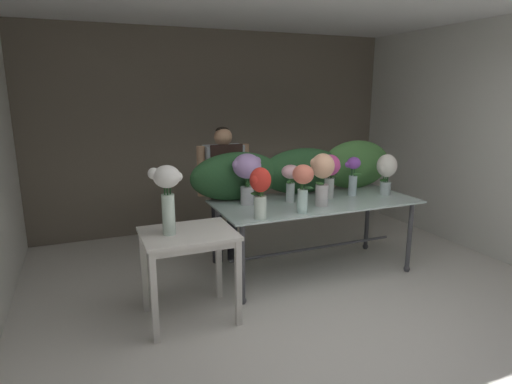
# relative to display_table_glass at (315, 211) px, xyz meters

# --- Properties ---
(ground_plane) EXTENTS (8.37, 8.37, 0.00)m
(ground_plane) POSITION_rel_display_table_glass_xyz_m (-0.40, 0.20, -0.70)
(ground_plane) COLOR silver
(wall_back) EXTENTS (5.30, 0.12, 2.76)m
(wall_back) POSITION_rel_display_table_glass_xyz_m (-0.40, 2.10, 0.68)
(wall_back) COLOR #706656
(wall_back) RESTS_ON ground
(wall_right) EXTENTS (0.12, 3.92, 2.76)m
(wall_right) POSITION_rel_display_table_glass_xyz_m (2.25, 0.20, 0.68)
(wall_right) COLOR silver
(wall_right) RESTS_ON ground
(display_table_glass) EXTENTS (2.14, 0.95, 0.82)m
(display_table_glass) POSITION_rel_display_table_glass_xyz_m (0.00, 0.00, 0.00)
(display_table_glass) COLOR silver
(display_table_glass) RESTS_ON ground
(side_table_white) EXTENTS (0.77, 0.62, 0.79)m
(side_table_white) POSITION_rel_display_table_glass_xyz_m (-1.48, -0.44, -0.01)
(side_table_white) COLOR silver
(side_table_white) RESTS_ON ground
(florist) EXTENTS (0.61, 0.24, 1.56)m
(florist) POSITION_rel_display_table_glass_xyz_m (-0.79, 0.67, 0.27)
(florist) COLOR #232328
(florist) RESTS_ON ground
(foliage_backdrop) EXTENTS (2.47, 0.29, 0.57)m
(foliage_backdrop) POSITION_rel_display_table_glass_xyz_m (0.00, 0.35, 0.38)
(foliage_backdrop) COLOR #28562D
(foliage_backdrop) RESTS_ON display_table_glass
(vase_scarlet_ranunculus) EXTENTS (0.20, 0.19, 0.47)m
(vase_scarlet_ranunculus) POSITION_rel_display_table_glass_xyz_m (-0.79, -0.37, 0.39)
(vase_scarlet_ranunculus) COLOR silver
(vase_scarlet_ranunculus) RESTS_ON display_table_glass
(vase_peach_dahlias) EXTENTS (0.24, 0.23, 0.53)m
(vase_peach_dahlias) POSITION_rel_display_table_glass_xyz_m (-0.05, -0.19, 0.44)
(vase_peach_dahlias) COLOR silver
(vase_peach_dahlias) RESTS_ON display_table_glass
(vase_ivory_stock) EXTENTS (0.22, 0.22, 0.46)m
(vase_ivory_stock) POSITION_rel_display_table_glass_xyz_m (0.86, -0.06, 0.39)
(vase_ivory_stock) COLOR silver
(vase_ivory_stock) RESTS_ON display_table_glass
(vase_fuchsia_freesia) EXTENTS (0.23, 0.22, 0.47)m
(vase_fuchsia_freesia) POSITION_rel_display_table_glass_xyz_m (0.20, 0.05, 0.41)
(vase_fuchsia_freesia) COLOR silver
(vase_fuchsia_freesia) RESTS_ON display_table_glass
(vase_violet_carnations) EXTENTS (0.17, 0.15, 0.43)m
(vase_violet_carnations) POSITION_rel_display_table_glass_xyz_m (0.49, 0.04, 0.35)
(vase_violet_carnations) COLOR silver
(vase_violet_carnations) RESTS_ON display_table_glass
(vase_blush_peonies) EXTENTS (0.20, 0.19, 0.39)m
(vase_blush_peonies) POSITION_rel_display_table_glass_xyz_m (-0.27, 0.06, 0.36)
(vase_blush_peonies) COLOR silver
(vase_blush_peonies) RESTS_ON display_table_glass
(vase_lilac_lilies) EXTENTS (0.32, 0.29, 0.52)m
(vase_lilac_lilies) POSITION_rel_display_table_glass_xyz_m (-0.72, 0.14, 0.46)
(vase_lilac_lilies) COLOR silver
(vase_lilac_lilies) RESTS_ON display_table_glass
(vase_coral_tulips) EXTENTS (0.20, 0.20, 0.47)m
(vase_coral_tulips) POSITION_rel_display_table_glass_xyz_m (-0.35, -0.35, 0.40)
(vase_coral_tulips) COLOR silver
(vase_coral_tulips) RESTS_ON display_table_glass
(vase_white_roses_tall) EXTENTS (0.27, 0.22, 0.58)m
(vase_white_roses_tall) POSITION_rel_display_table_glass_xyz_m (-1.64, -0.44, 0.46)
(vase_white_roses_tall) COLOR silver
(vase_white_roses_tall) RESTS_ON side_table_white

